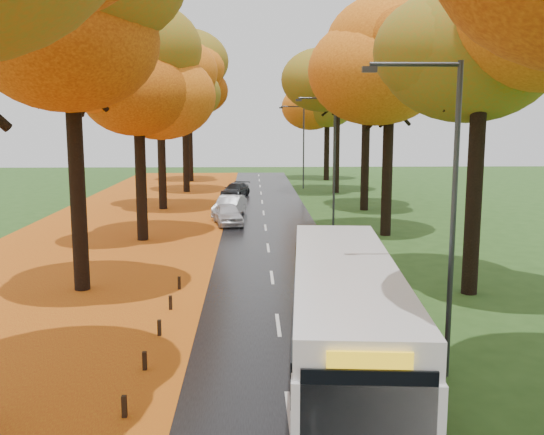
{
  "coord_description": "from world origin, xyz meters",
  "views": [
    {
      "loc": [
        -0.83,
        -6.76,
        6.57
      ],
      "look_at": [
        0.0,
        17.98,
        2.6
      ],
      "focal_mm": 40.0,
      "sensor_mm": 36.0,
      "label": 1
    }
  ],
  "objects_px": {
    "streetlamp_far": "(301,140)",
    "bus": "(344,317)",
    "streetlamp_mid": "(330,152)",
    "car_dark": "(236,190)",
    "streetlamp_near": "(444,196)",
    "car_white": "(228,214)",
    "car_silver": "(230,206)"
  },
  "relations": [
    {
      "from": "streetlamp_near",
      "to": "car_white",
      "type": "distance_m",
      "value": 24.38
    },
    {
      "from": "streetlamp_near",
      "to": "streetlamp_mid",
      "type": "height_order",
      "value": "same"
    },
    {
      "from": "car_white",
      "to": "car_dark",
      "type": "distance_m",
      "value": 14.17
    },
    {
      "from": "bus",
      "to": "streetlamp_mid",
      "type": "bearing_deg",
      "value": 88.37
    },
    {
      "from": "bus",
      "to": "car_silver",
      "type": "bearing_deg",
      "value": 103.01
    },
    {
      "from": "streetlamp_near",
      "to": "bus",
      "type": "height_order",
      "value": "streetlamp_near"
    },
    {
      "from": "bus",
      "to": "car_silver",
      "type": "xyz_separation_m",
      "value": [
        -3.88,
        26.46,
        -0.85
      ]
    },
    {
      "from": "streetlamp_far",
      "to": "car_silver",
      "type": "bearing_deg",
      "value": -109.85
    },
    {
      "from": "car_white",
      "to": "streetlamp_near",
      "type": "bearing_deg",
      "value": -85.11
    },
    {
      "from": "car_white",
      "to": "car_silver",
      "type": "distance_m",
      "value": 3.34
    },
    {
      "from": "streetlamp_mid",
      "to": "streetlamp_far",
      "type": "bearing_deg",
      "value": 90.0
    },
    {
      "from": "streetlamp_mid",
      "to": "car_silver",
      "type": "distance_m",
      "value": 8.72
    },
    {
      "from": "bus",
      "to": "car_white",
      "type": "relative_size",
      "value": 2.9
    },
    {
      "from": "streetlamp_mid",
      "to": "car_silver",
      "type": "relative_size",
      "value": 1.86
    },
    {
      "from": "streetlamp_mid",
      "to": "streetlamp_far",
      "type": "xyz_separation_m",
      "value": [
        0.0,
        22.0,
        0.0
      ]
    },
    {
      "from": "car_white",
      "to": "car_dark",
      "type": "relative_size",
      "value": 0.96
    },
    {
      "from": "bus",
      "to": "car_white",
      "type": "distance_m",
      "value": 23.46
    },
    {
      "from": "streetlamp_mid",
      "to": "car_white",
      "type": "bearing_deg",
      "value": 169.1
    },
    {
      "from": "streetlamp_far",
      "to": "bus",
      "type": "height_order",
      "value": "streetlamp_far"
    },
    {
      "from": "streetlamp_mid",
      "to": "car_dark",
      "type": "xyz_separation_m",
      "value": [
        -6.19,
        15.38,
        -4.07
      ]
    },
    {
      "from": "streetlamp_far",
      "to": "car_dark",
      "type": "bearing_deg",
      "value": -133.08
    },
    {
      "from": "car_white",
      "to": "car_silver",
      "type": "height_order",
      "value": "car_silver"
    },
    {
      "from": "car_white",
      "to": "streetlamp_mid",
      "type": "bearing_deg",
      "value": -21.19
    },
    {
      "from": "streetlamp_far",
      "to": "bus",
      "type": "bearing_deg",
      "value": -93.16
    },
    {
      "from": "streetlamp_mid",
      "to": "car_dark",
      "type": "height_order",
      "value": "streetlamp_mid"
    },
    {
      "from": "car_white",
      "to": "car_silver",
      "type": "relative_size",
      "value": 0.92
    },
    {
      "from": "car_dark",
      "to": "streetlamp_mid",
      "type": "bearing_deg",
      "value": -51.29
    },
    {
      "from": "bus",
      "to": "car_dark",
      "type": "xyz_separation_m",
      "value": [
        -3.77,
        37.29,
        -0.96
      ]
    },
    {
      "from": "streetlamp_near",
      "to": "streetlamp_mid",
      "type": "distance_m",
      "value": 22.0
    },
    {
      "from": "car_white",
      "to": "streetlamp_far",
      "type": "bearing_deg",
      "value": 62.86
    },
    {
      "from": "streetlamp_far",
      "to": "car_white",
      "type": "relative_size",
      "value": 2.02
    },
    {
      "from": "streetlamp_near",
      "to": "car_dark",
      "type": "height_order",
      "value": "streetlamp_near"
    }
  ]
}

